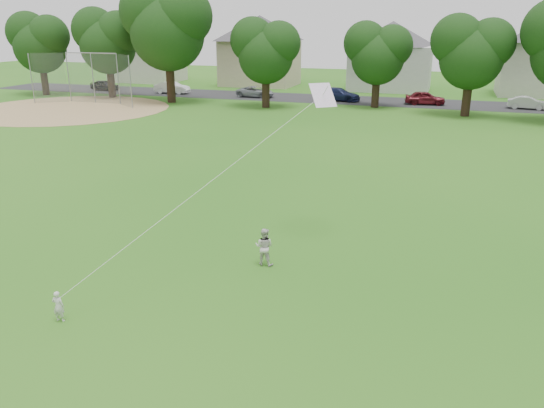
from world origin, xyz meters
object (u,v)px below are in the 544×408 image
(older_boy, at_px, (264,247))
(baseball_backstop, at_px, (90,79))
(toddler, at_px, (58,306))
(kite, at_px, (207,184))

(older_boy, distance_m, baseball_backstop, 40.28)
(baseball_backstop, bearing_deg, toddler, -54.96)
(toddler, bearing_deg, older_boy, -136.75)
(older_boy, xyz_separation_m, kite, (-1.42, -1.01, 2.24))
(older_boy, relative_size, baseball_backstop, 0.12)
(toddler, xyz_separation_m, kite, (2.52, 3.91, 2.43))
(kite, height_order, baseball_backstop, kite)
(toddler, height_order, older_boy, older_boy)
(older_boy, height_order, kite, kite)
(toddler, distance_m, baseball_backstop, 41.59)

